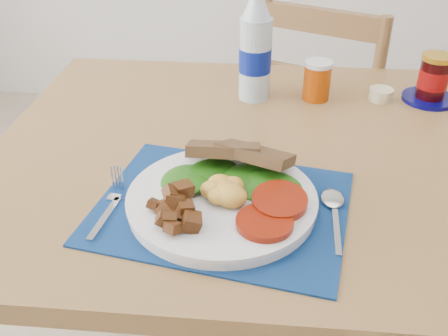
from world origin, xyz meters
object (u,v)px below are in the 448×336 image
(jam_on_saucer, at_px, (433,81))
(chair_far, at_px, (325,105))
(water_bottle, at_px, (255,52))
(juice_glass, at_px, (317,81))
(breakfast_plate, at_px, (218,197))

(jam_on_saucer, bearing_deg, chair_far, 117.79)
(chair_far, distance_m, water_bottle, 0.55)
(juice_glass, distance_m, jam_on_saucer, 0.27)
(breakfast_plate, bearing_deg, chair_far, 80.81)
(chair_far, xyz_separation_m, water_bottle, (-0.22, -0.39, 0.31))
(chair_far, height_order, breakfast_plate, chair_far)
(chair_far, bearing_deg, jam_on_saucer, 141.93)
(water_bottle, bearing_deg, juice_glass, 2.65)
(chair_far, xyz_separation_m, juice_glass, (-0.07, -0.39, 0.24))
(breakfast_plate, height_order, jam_on_saucer, jam_on_saucer)
(chair_far, relative_size, juice_glass, 12.34)
(juice_glass, bearing_deg, water_bottle, -177.35)
(water_bottle, height_order, juice_glass, water_bottle)
(juice_glass, xyz_separation_m, jam_on_saucer, (0.27, 0.01, 0.01))
(water_bottle, bearing_deg, chair_far, 61.14)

